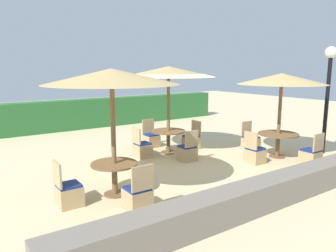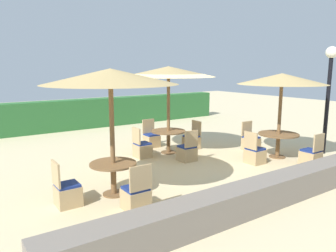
# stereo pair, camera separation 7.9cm
# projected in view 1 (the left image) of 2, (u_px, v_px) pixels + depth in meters

# --- Properties ---
(ground_plane) EXTENTS (40.00, 40.00, 0.00)m
(ground_plane) POSITION_uv_depth(u_px,v_px,m) (179.00, 158.00, 9.81)
(ground_plane) COLOR beige
(hedge_row) EXTENTS (13.00, 0.70, 1.29)m
(hedge_row) POSITION_uv_depth(u_px,v_px,m) (96.00, 113.00, 14.87)
(hedge_row) COLOR #2D6B33
(hedge_row) RESTS_ON ground_plane
(stone_border) EXTENTS (10.00, 0.56, 0.55)m
(stone_border) POSITION_uv_depth(u_px,v_px,m) (286.00, 186.00, 6.77)
(stone_border) COLOR slate
(stone_border) RESTS_ON ground_plane
(lamp_post) EXTENTS (0.36, 0.36, 3.32)m
(lamp_post) POSITION_uv_depth(u_px,v_px,m) (329.00, 79.00, 10.04)
(lamp_post) COLOR black
(lamp_post) RESTS_ON ground_plane
(parasol_front_left) EXTENTS (2.79, 2.79, 2.68)m
(parasol_front_left) POSITION_uv_depth(u_px,v_px,m) (112.00, 77.00, 6.60)
(parasol_front_left) COLOR brown
(parasol_front_left) RESTS_ON ground_plane
(round_table_front_left) EXTENTS (0.99, 0.99, 0.71)m
(round_table_front_left) POSITION_uv_depth(u_px,v_px,m) (114.00, 170.00, 6.95)
(round_table_front_left) COLOR brown
(round_table_front_left) RESTS_ON ground_plane
(patio_chair_front_left_south) EXTENTS (0.46, 0.46, 0.93)m
(patio_chair_front_left_south) POSITION_uv_depth(u_px,v_px,m) (138.00, 197.00, 6.26)
(patio_chair_front_left_south) COLOR tan
(patio_chair_front_left_south) RESTS_ON ground_plane
(patio_chair_front_left_west) EXTENTS (0.46, 0.46, 0.93)m
(patio_chair_front_left_west) POSITION_uv_depth(u_px,v_px,m) (68.00, 193.00, 6.43)
(patio_chair_front_left_west) COLOR tan
(patio_chair_front_left_west) RESTS_ON ground_plane
(parasol_front_right) EXTENTS (2.58, 2.58, 2.52)m
(parasol_front_right) POSITION_uv_depth(u_px,v_px,m) (282.00, 79.00, 9.55)
(parasol_front_right) COLOR brown
(parasol_front_right) RESTS_ON ground_plane
(round_table_front_right) EXTENTS (1.19, 1.19, 0.74)m
(round_table_front_right) POSITION_uv_depth(u_px,v_px,m) (278.00, 138.00, 9.87)
(round_table_front_right) COLOR brown
(round_table_front_right) RESTS_ON ground_plane
(patio_chair_front_right_west) EXTENTS (0.46, 0.46, 0.93)m
(patio_chair_front_right_west) POSITION_uv_depth(u_px,v_px,m) (255.00, 154.00, 9.29)
(patio_chair_front_right_west) COLOR tan
(patio_chair_front_right_west) RESTS_ON ground_plane
(patio_chair_front_right_north) EXTENTS (0.46, 0.46, 0.93)m
(patio_chair_front_right_north) POSITION_uv_depth(u_px,v_px,m) (250.00, 142.00, 10.82)
(patio_chair_front_right_north) COLOR tan
(patio_chair_front_right_north) RESTS_ON ground_plane
(patio_chair_front_right_south) EXTENTS (0.46, 0.46, 0.93)m
(patio_chair_front_right_south) POSITION_uv_depth(u_px,v_px,m) (311.00, 156.00, 9.10)
(patio_chair_front_right_south) COLOR tan
(patio_chair_front_right_south) RESTS_ON ground_plane
(parasol_center) EXTENTS (2.89, 2.89, 2.73)m
(parasol_center) POSITION_uv_depth(u_px,v_px,m) (168.00, 72.00, 10.01)
(parasol_center) COLOR brown
(parasol_center) RESTS_ON ground_plane
(round_table_center) EXTENTS (1.08, 1.08, 0.72)m
(round_table_center) POSITION_uv_depth(u_px,v_px,m) (168.00, 135.00, 10.36)
(round_table_center) COLOR brown
(round_table_center) RESTS_ON ground_plane
(patio_chair_center_east) EXTENTS (0.46, 0.46, 0.93)m
(patio_chair_center_east) POSITION_uv_depth(u_px,v_px,m) (192.00, 141.00, 10.96)
(patio_chair_center_east) COLOR tan
(patio_chair_center_east) RESTS_ON ground_plane
(patio_chair_center_north) EXTENTS (0.46, 0.46, 0.93)m
(patio_chair_center_north) POSITION_uv_depth(u_px,v_px,m) (151.00, 139.00, 11.22)
(patio_chair_center_north) COLOR tan
(patio_chair_center_north) RESTS_ON ground_plane
(patio_chair_center_west) EXTENTS (0.46, 0.46, 0.93)m
(patio_chair_center_west) POSITION_uv_depth(u_px,v_px,m) (142.00, 149.00, 9.90)
(patio_chair_center_west) COLOR tan
(patio_chair_center_west) RESTS_ON ground_plane
(patio_chair_center_south) EXTENTS (0.46, 0.46, 0.93)m
(patio_chair_center_south) POSITION_uv_depth(u_px,v_px,m) (187.00, 152.00, 9.54)
(patio_chair_center_south) COLOR tan
(patio_chair_center_south) RESTS_ON ground_plane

